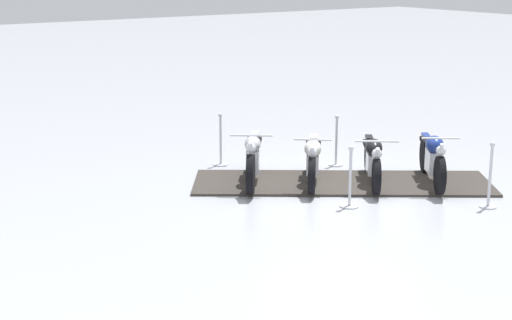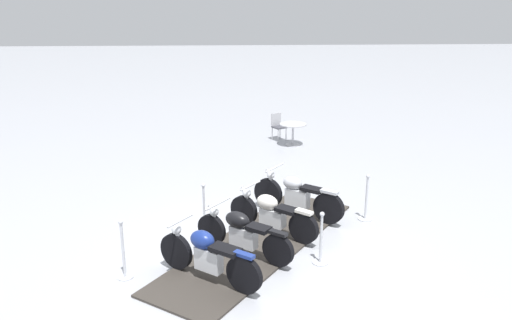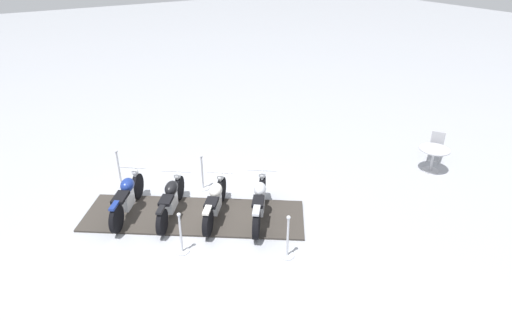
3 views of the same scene
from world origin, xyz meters
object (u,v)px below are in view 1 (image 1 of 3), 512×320
motorcycle_cream (313,159)px  stanchion_left_mid (336,148)px  stanchion_right_rear (490,184)px  motorcycle_navy (433,157)px  stanchion_left_front (221,148)px  stanchion_right_mid (350,188)px  motorcycle_chrome (253,157)px  motorcycle_black (373,159)px

motorcycle_cream → stanchion_left_mid: 1.52m
stanchion_left_mid → stanchion_right_rear: size_ratio=0.93×
motorcycle_navy → stanchion_left_front: (-2.49, 3.44, -0.18)m
stanchion_right_mid → stanchion_left_front: size_ratio=0.99×
motorcycle_chrome → stanchion_right_mid: bearing=53.2°
motorcycle_navy → stanchion_left_front: size_ratio=1.70×
motorcycle_black → stanchion_right_rear: (0.71, -2.12, -0.09)m
motorcycle_black → stanchion_left_mid: (0.35, 1.48, -0.14)m
stanchion_left_mid → stanchion_right_rear: stanchion_right_rear is taller
stanchion_left_mid → stanchion_right_rear: bearing=-84.3°
stanchion_left_front → stanchion_left_mid: 2.35m
stanchion_right_mid → motorcycle_navy: bearing=4.2°
motorcycle_chrome → motorcycle_black: motorcycle_chrome is taller
motorcycle_navy → stanchion_right_rear: size_ratio=1.61×
motorcycle_cream → motorcycle_black: size_ratio=0.96×
stanchion_right_mid → stanchion_left_mid: (1.57, 2.26, 0.02)m
stanchion_right_mid → stanchion_right_rear: stanchion_right_rear is taller
motorcycle_black → motorcycle_navy: 1.11m
motorcycle_cream → stanchion_right_rear: bearing=69.6°
motorcycle_cream → stanchion_right_mid: size_ratio=1.65×
motorcycle_chrome → motorcycle_cream: (0.90, -0.64, -0.02)m
stanchion_left_front → stanchion_left_mid: stanchion_left_front is taller
motorcycle_chrome → motorcycle_cream: bearing=91.8°
stanchion_left_front → motorcycle_cream: bearing=-72.9°
motorcycle_black → stanchion_left_front: bearing=-113.9°
motorcycle_black → stanchion_left_mid: stanchion_left_mid is taller
motorcycle_chrome → stanchion_right_mid: size_ratio=1.78×
stanchion_right_mid → stanchion_left_front: bearing=95.7°
motorcycle_cream → stanchion_right_rear: (1.62, -2.76, -0.08)m
stanchion_left_front → stanchion_left_mid: bearing=-34.8°
motorcycle_chrome → motorcycle_navy: bearing=92.2°
motorcycle_black → stanchion_right_rear: bearing=55.4°
motorcycle_chrome → motorcycle_black: 2.22m
motorcycle_cream → motorcycle_black: bearing=94.1°
motorcycle_cream → motorcycle_black: (0.91, -0.64, 0.02)m
stanchion_right_mid → motorcycle_chrome: bearing=106.2°
motorcycle_cream → motorcycle_chrome: bearing=-86.0°
motorcycle_chrome → stanchion_left_front: bearing=-151.6°
motorcycle_black → stanchion_right_rear: size_ratio=1.61×
motorcycle_cream → stanchion_right_rear: stanchion_right_rear is taller
motorcycle_chrome → motorcycle_cream: 1.11m
motorcycle_cream → motorcycle_navy: 2.22m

